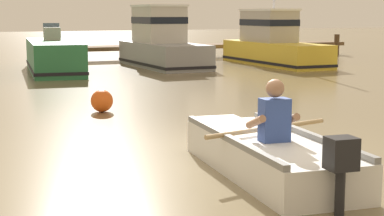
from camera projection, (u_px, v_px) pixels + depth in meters
The scene contains 7 objects.
ground_plane at pixel (218, 163), 8.22m from camera, with size 120.00×120.00×0.00m, color #7A6B4C.
wooden_dock at pixel (200, 46), 27.11m from camera, with size 14.29×1.57×1.18m.
rowboat_with_person at pixel (266, 153), 7.66m from camera, with size 1.97×3.73×1.19m.
moored_boat_green at pixel (54, 57), 20.74m from camera, with size 2.21×5.72×1.62m.
moored_boat_grey at pixel (162, 44), 22.77m from camera, with size 1.91×5.01×2.26m.
moored_boat_yellow at pixel (273, 44), 23.73m from camera, with size 1.69×5.71×4.58m.
mooring_buoy at pixel (102, 101), 12.39m from camera, with size 0.45×0.45×0.45m, color #E55919.
Camera 1 is at (-3.50, -7.22, 1.96)m, focal length 58.12 mm.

